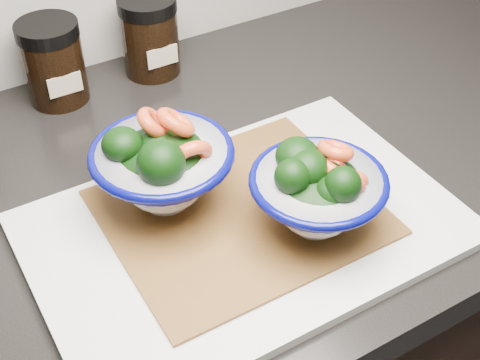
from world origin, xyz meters
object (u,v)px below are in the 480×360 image
spice_jar_d (53,62)px  spice_jar_e (150,36)px  bowl_left (162,166)px  cutting_board (245,228)px  bowl_right (318,191)px

spice_jar_d → spice_jar_e: size_ratio=1.00×
spice_jar_e → spice_jar_d: bearing=180.0°
bowl_left → spice_jar_d: size_ratio=1.37×
spice_jar_d → spice_jar_e: bearing=0.0°
spice_jar_d → spice_jar_e: (0.14, 0.00, 0.00)m
cutting_board → spice_jar_d: size_ratio=3.98×
bowl_right → spice_jar_e: 0.39m
spice_jar_d → bowl_right: bearing=-69.4°
bowl_left → spice_jar_d: (-0.03, 0.28, -0.01)m
cutting_board → spice_jar_e: 0.36m
spice_jar_d → spice_jar_e: same height
bowl_right → bowl_left: bearing=136.3°
cutting_board → bowl_left: size_ratio=2.91×
cutting_board → spice_jar_d: spice_jar_d is taller
spice_jar_d → bowl_left: bearing=-84.5°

